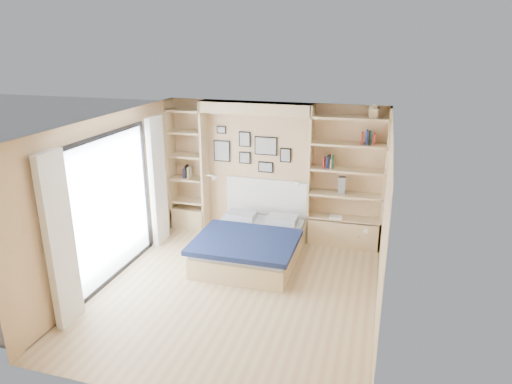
# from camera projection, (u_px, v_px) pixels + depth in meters

# --- Properties ---
(ground) EXTENTS (4.50, 4.50, 0.00)m
(ground) POSITION_uv_depth(u_px,v_px,m) (237.00, 291.00, 6.75)
(ground) COLOR tan
(ground) RESTS_ON ground
(room_shell) EXTENTS (4.50, 4.50, 4.50)m
(room_shell) POSITION_uv_depth(u_px,v_px,m) (242.00, 189.00, 7.89)
(room_shell) COLOR tan
(room_shell) RESTS_ON ground
(bed) EXTENTS (1.63, 2.16, 1.07)m
(bed) POSITION_uv_depth(u_px,v_px,m) (251.00, 244.00, 7.68)
(bed) COLOR beige
(bed) RESTS_ON ground
(photo_gallery) EXTENTS (1.48, 0.02, 0.82)m
(photo_gallery) POSITION_uv_depth(u_px,v_px,m) (250.00, 150.00, 8.38)
(photo_gallery) COLOR black
(photo_gallery) RESTS_ON ground
(reading_lamps) EXTENTS (1.92, 0.12, 0.15)m
(reading_lamps) POSITION_uv_depth(u_px,v_px,m) (254.00, 180.00, 8.30)
(reading_lamps) COLOR silver
(reading_lamps) RESTS_ON ground
(shelf_decor) EXTENTS (3.52, 0.23, 2.03)m
(shelf_decor) POSITION_uv_depth(u_px,v_px,m) (333.00, 153.00, 7.81)
(shelf_decor) COLOR #A51E1E
(shelf_decor) RESTS_ON ground
(deck) EXTENTS (3.20, 4.00, 0.05)m
(deck) POSITION_uv_depth(u_px,v_px,m) (34.00, 260.00, 7.68)
(deck) COLOR brown
(deck) RESTS_ON ground
(deck_chair) EXTENTS (0.61, 0.81, 0.72)m
(deck_chair) POSITION_uv_depth(u_px,v_px,m) (28.00, 243.00, 7.55)
(deck_chair) COLOR tan
(deck_chair) RESTS_ON ground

